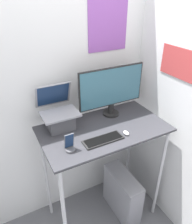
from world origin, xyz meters
name	(u,v)px	position (x,y,z in m)	size (l,w,h in m)	color
wall_back	(84,94)	(0.00, 0.70, 1.30)	(6.00, 0.06, 2.60)	silver
wall_side_right	(188,110)	(0.64, 0.00, 1.30)	(0.06, 6.00, 2.60)	silver
desk	(104,142)	(0.00, 0.31, 0.98)	(1.10, 0.61, 1.14)	#333338
laptop	(60,117)	(-0.33, 0.49, 1.24)	(0.31, 0.30, 0.37)	#4C4C51
monitor	(112,90)	(0.17, 0.49, 1.39)	(0.65, 0.15, 0.47)	black
keyboard	(103,140)	(-0.09, 0.15, 1.15)	(0.33, 0.12, 0.02)	black
mouse	(126,133)	(0.11, 0.14, 1.15)	(0.04, 0.06, 0.03)	white
cell_phone	(70,145)	(-0.37, 0.16, 1.18)	(0.07, 0.07, 0.15)	#4C4C51
computer_tower	(122,194)	(0.20, 0.24, 0.26)	(0.18, 0.50, 0.52)	gray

